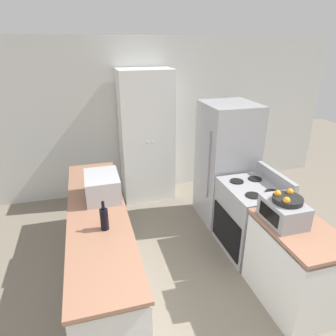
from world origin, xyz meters
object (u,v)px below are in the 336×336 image
microwave (102,186)px  wine_bottle (104,219)px  refrigerator (226,164)px  stove (250,218)px  toaster_oven (283,212)px  pantry_cabinet (146,137)px  fruit_bowl (287,199)px

microwave → wine_bottle: bearing=-93.2°
refrigerator → microwave: 1.88m
stove → refrigerator: bearing=88.2°
refrigerator → microwave: (-1.79, -0.56, 0.15)m
stove → toaster_oven: size_ratio=2.47×
pantry_cabinet → stove: (0.94, -1.79, -0.61)m
refrigerator → toaster_oven: (-0.16, -1.55, 0.13)m
wine_bottle → microwave: bearing=86.8°
wine_bottle → toaster_oven: wine_bottle is taller
stove → microwave: size_ratio=2.13×
pantry_cabinet → microwave: bearing=-118.2°
pantry_cabinet → microwave: pantry_cabinet is taller
pantry_cabinet → fruit_bowl: pantry_cabinet is taller
refrigerator → fruit_bowl: (-0.15, -1.56, 0.28)m
stove → refrigerator: (0.03, 0.81, 0.42)m
refrigerator → toaster_oven: 1.56m
microwave → pantry_cabinet: bearing=61.8°
refrigerator → toaster_oven: size_ratio=4.09×
pantry_cabinet → wine_bottle: (-0.86, -2.18, -0.06)m
wine_bottle → toaster_oven: bearing=-11.8°
toaster_oven → stove: bearing=79.6°
refrigerator → fruit_bowl: bearing=-95.5°
pantry_cabinet → wine_bottle: bearing=-111.6°
refrigerator → toaster_oven: refrigerator is taller
pantry_cabinet → toaster_oven: bearing=-72.4°
microwave → wine_bottle: wine_bottle is taller
wine_bottle → pantry_cabinet: bearing=68.4°
fruit_bowl → toaster_oven: bearing=144.4°
stove → pantry_cabinet: bearing=117.7°
pantry_cabinet → refrigerator: (0.96, -0.98, -0.19)m
microwave → refrigerator: bearing=17.5°
stove → wine_bottle: bearing=-167.9°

